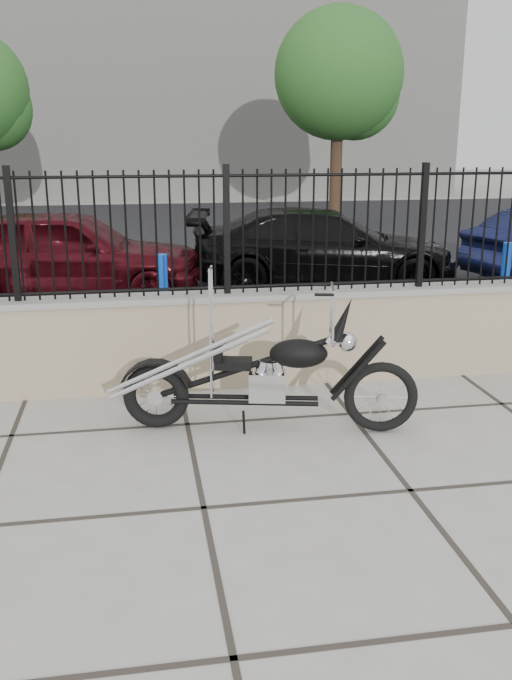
{
  "coord_description": "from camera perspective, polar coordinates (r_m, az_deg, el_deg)",
  "views": [
    {
      "loc": [
        -1.89,
        -4.44,
        2.49
      ],
      "look_at": [
        -0.87,
        1.59,
        0.73
      ],
      "focal_mm": 38.0,
      "sensor_mm": 36.0,
      "label": 1
    }
  ],
  "objects": [
    {
      "name": "bollard_b",
      "position": [
        10.65,
        19.1,
        4.54
      ],
      "size": [
        0.13,
        0.13,
        1.04
      ],
      "primitive_type": "cylinder",
      "rotation": [
        0.0,
        0.0,
        0.04
      ],
      "color": "#0E29D3",
      "rests_on": "ground_plane"
    },
    {
      "name": "retaining_wall",
      "position": [
        7.46,
        5.39,
        0.4
      ],
      "size": [
        14.0,
        0.36,
        0.96
      ],
      "primitive_type": "cube",
      "color": "gray",
      "rests_on": "ground_plane"
    },
    {
      "name": "background_building",
      "position": [
        31.03,
        -6.46,
        18.77
      ],
      "size": [
        22.0,
        6.0,
        8.0
      ],
      "primitive_type": "cube",
      "color": "beige",
      "rests_on": "ground_plane"
    },
    {
      "name": "tree_right",
      "position": [
        21.28,
        6.59,
        20.66
      ],
      "size": [
        3.58,
        3.58,
        6.03
      ],
      "rotation": [
        0.0,
        0.0,
        -0.05
      ],
      "color": "#382619",
      "rests_on": "ground_plane"
    },
    {
      "name": "car_black",
      "position": [
        12.14,
        5.34,
        7.27
      ],
      "size": [
        4.68,
        2.49,
        1.29
      ],
      "primitive_type": "imported",
      "rotation": [
        0.0,
        0.0,
        1.41
      ],
      "color": "black",
      "rests_on": "parking_lot"
    },
    {
      "name": "bollard_a",
      "position": [
        8.83,
        -7.37,
        3.25
      ],
      "size": [
        0.17,
        0.17,
        1.09
      ],
      "primitive_type": "cylinder",
      "rotation": [
        0.0,
        0.0,
        0.31
      ],
      "color": "#0C1CB8",
      "rests_on": "ground_plane"
    },
    {
      "name": "chopper_motorcycle",
      "position": [
        6.07,
        0.47,
        -0.77
      ],
      "size": [
        2.46,
        0.94,
        1.45
      ],
      "primitive_type": null,
      "rotation": [
        0.0,
        0.0,
        -0.22
      ],
      "color": "black",
      "rests_on": "ground_plane"
    },
    {
      "name": "ground_plane",
      "position": [
        5.42,
        12.15,
        -11.61
      ],
      "size": [
        90.0,
        90.0,
        0.0
      ],
      "primitive_type": "plane",
      "color": "#99968E",
      "rests_on": "ground"
    },
    {
      "name": "iron_fence",
      "position": [
        7.25,
        5.62,
        8.65
      ],
      "size": [
        14.0,
        0.08,
        1.2
      ],
      "primitive_type": "cube",
      "color": "black",
      "rests_on": "retaining_wall"
    },
    {
      "name": "car_red",
      "position": [
        11.51,
        -14.73,
        6.64
      ],
      "size": [
        4.33,
        2.22,
        1.41
      ],
      "primitive_type": "imported",
      "rotation": [
        0.0,
        0.0,
        1.43
      ],
      "color": "#3D080F",
      "rests_on": "parking_lot"
    },
    {
      "name": "parking_lot",
      "position": [
        17.22,
        -3.25,
        7.74
      ],
      "size": [
        30.0,
        30.0,
        0.0
      ],
      "primitive_type": "plane",
      "color": "black",
      "rests_on": "ground"
    }
  ]
}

